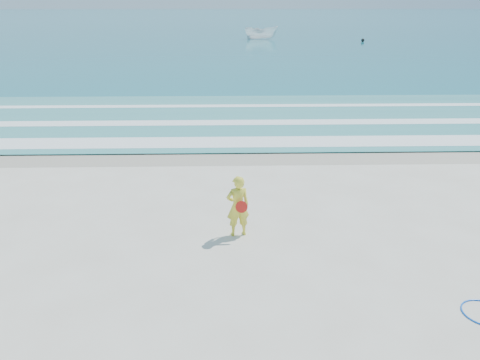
{
  "coord_description": "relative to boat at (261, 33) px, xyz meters",
  "views": [
    {
      "loc": [
        0.04,
        -6.55,
        5.17
      ],
      "look_at": [
        0.31,
        4.0,
        1.0
      ],
      "focal_mm": 35.0,
      "sensor_mm": 36.0,
      "label": 1
    }
  ],
  "objects": [
    {
      "name": "ground",
      "position": [
        -4.26,
        -54.91,
        -0.84
      ],
      "size": [
        400.0,
        400.0,
        0.0
      ],
      "primitive_type": "plane",
      "color": "silver",
      "rests_on": "ground"
    },
    {
      "name": "wet_sand",
      "position": [
        -4.26,
        -45.91,
        -0.84
      ],
      "size": [
        400.0,
        2.4,
        0.0
      ],
      "primitive_type": "cube",
      "color": "#B2A893",
      "rests_on": "ground"
    },
    {
      "name": "ocean",
      "position": [
        -4.26,
        50.09,
        -0.82
      ],
      "size": [
        400.0,
        190.0,
        0.04
      ],
      "primitive_type": "cube",
      "color": "#19727F",
      "rests_on": "ground"
    },
    {
      "name": "shallow",
      "position": [
        -4.26,
        -40.91,
        -0.8
      ],
      "size": [
        400.0,
        10.0,
        0.01
      ],
      "primitive_type": "cube",
      "color": "#59B7AD",
      "rests_on": "ocean"
    },
    {
      "name": "foam_near",
      "position": [
        -4.26,
        -44.61,
        -0.79
      ],
      "size": [
        400.0,
        1.4,
        0.01
      ],
      "primitive_type": "cube",
      "color": "white",
      "rests_on": "shallow"
    },
    {
      "name": "foam_mid",
      "position": [
        -4.26,
        -41.71,
        -0.79
      ],
      "size": [
        400.0,
        0.9,
        0.01
      ],
      "primitive_type": "cube",
      "color": "white",
      "rests_on": "shallow"
    },
    {
      "name": "foam_far",
      "position": [
        -4.26,
        -38.41,
        -0.79
      ],
      "size": [
        400.0,
        0.6,
        0.01
      ],
      "primitive_type": "cube",
      "color": "white",
      "rests_on": "shallow"
    },
    {
      "name": "boat",
      "position": [
        0.0,
        0.0,
        0.0
      ],
      "size": [
        4.36,
        2.29,
        1.6
      ],
      "primitive_type": "imported",
      "rotation": [
        0.0,
        0.0,
        1.39
      ],
      "color": "white",
      "rests_on": "ocean"
    },
    {
      "name": "buoy",
      "position": [
        11.88,
        -3.88,
        -0.6
      ],
      "size": [
        0.4,
        0.4,
        0.4
      ],
      "primitive_type": "sphere",
      "color": "black",
      "rests_on": "ocean"
    },
    {
      "name": "woman",
      "position": [
        -4.03,
        -51.83,
        -0.11
      ],
      "size": [
        0.59,
        0.45,
        1.45
      ],
      "color": "yellow",
      "rests_on": "ground"
    }
  ]
}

